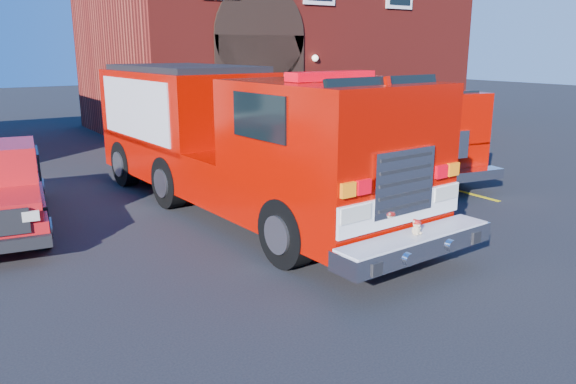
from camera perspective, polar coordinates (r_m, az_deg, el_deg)
ground at (r=10.43m, az=-3.62°, el=-5.55°), size 100.00×100.00×0.00m
parking_stripe_near at (r=15.22m, az=16.18°, el=0.32°), size 0.12×3.00×0.01m
parking_stripe_mid at (r=17.26m, az=8.68°, el=2.36°), size 0.12×3.00×0.01m
parking_stripe_far at (r=19.55m, az=2.83°, el=3.92°), size 0.12×3.00×0.01m
fire_station at (r=26.43m, az=-1.73°, el=15.90°), size 15.20×10.20×8.45m
fire_engine at (r=12.49m, az=-5.18°, el=5.54°), size 3.47×10.45×3.17m
secondary_truck at (r=17.43m, az=7.93°, el=7.35°), size 3.83×8.55×2.68m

